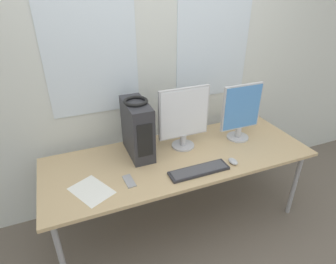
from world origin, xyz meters
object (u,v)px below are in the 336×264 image
monitor_right_near (241,112)px  cell_phone (129,181)px  monitor_main (184,117)px  headphones (136,101)px  keyboard (199,171)px  pc_tower (137,129)px  mouse (233,161)px

monitor_right_near → cell_phone: size_ratio=3.39×
cell_phone → monitor_right_near: bearing=8.9°
monitor_main → monitor_right_near: size_ratio=1.04×
monitor_main → cell_phone: size_ratio=3.55×
headphones → keyboard: headphones is taller
pc_tower → mouse: size_ratio=4.72×
monitor_main → cell_phone: 0.70m
mouse → monitor_right_near: bearing=50.6°
cell_phone → pc_tower: bearing=59.2°
cell_phone → monitor_main: bearing=24.2°
keyboard → monitor_right_near: bearing=29.7°
headphones → monitor_right_near: size_ratio=0.37×
monitor_right_near → mouse: size_ratio=5.33×
mouse → cell_phone: size_ratio=0.64×
monitor_main → keyboard: size_ratio=1.14×
monitor_main → monitor_right_near: 0.54m
headphones → monitor_main: monitor_main is taller
monitor_right_near → keyboard: 0.71m
pc_tower → monitor_right_near: bearing=-6.4°
headphones → keyboard: bearing=-51.2°
headphones → keyboard: (0.35, -0.43, -0.46)m
monitor_right_near → pc_tower: bearing=173.6°
pc_tower → cell_phone: size_ratio=3.00×
pc_tower → mouse: bearing=-33.4°
monitor_main → mouse: (0.26, -0.39, -0.27)m
headphones → monitor_main: 0.44m
pc_tower → mouse: pc_tower is taller
pc_tower → monitor_main: size_ratio=0.85×
monitor_right_near → keyboard: size_ratio=1.09×
keyboard → pc_tower: bearing=128.8°
cell_phone → headphones: bearing=59.3°
headphones → keyboard: size_ratio=0.41×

